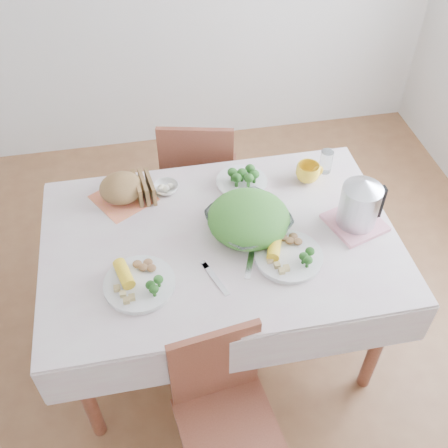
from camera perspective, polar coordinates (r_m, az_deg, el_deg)
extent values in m
plane|color=brown|center=(2.83, -0.33, -12.07)|extent=(3.60, 3.60, 0.00)
cube|color=brown|center=(2.52, -0.36, -7.49)|extent=(1.40, 0.90, 0.75)
cube|color=beige|center=(2.23, -0.41, -1.58)|extent=(1.50, 1.00, 0.01)
cube|color=brown|center=(2.10, 0.56, -20.72)|extent=(0.42, 0.42, 0.82)
cube|color=brown|center=(3.00, -2.62, 5.60)|extent=(0.48, 0.48, 0.90)
imported|color=white|center=(2.23, 2.68, 0.18)|extent=(0.44, 0.44, 0.08)
cylinder|color=white|center=(2.08, -9.18, -6.49)|extent=(0.30, 0.30, 0.02)
cylinder|color=white|center=(2.16, 7.03, -3.54)|extent=(0.40, 0.40, 0.02)
cylinder|color=beige|center=(2.47, 1.94, 4.55)|extent=(0.26, 0.26, 0.02)
cube|color=#EF7B52|center=(2.44, -10.88, 2.79)|extent=(0.33, 0.33, 0.00)
ellipsoid|color=brown|center=(2.41, -11.06, 3.77)|extent=(0.25, 0.24, 0.12)
imported|color=white|center=(2.44, -6.32, 3.93)|extent=(0.12, 0.12, 0.04)
imported|color=yellow|center=(2.50, 9.11, 5.54)|extent=(0.14, 0.14, 0.09)
cylinder|color=white|center=(2.55, 11.06, 6.83)|extent=(0.06, 0.06, 0.12)
cube|color=pink|center=(2.35, 14.04, 0.15)|extent=(0.28, 0.28, 0.02)
cylinder|color=#B2B5BA|center=(2.27, 14.54, 2.15)|extent=(0.21, 0.21, 0.24)
cube|color=silver|center=(2.08, -0.95, -5.98)|extent=(0.09, 0.18, 0.00)
cube|color=silver|center=(2.14, 2.91, -3.86)|extent=(0.09, 0.20, 0.00)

